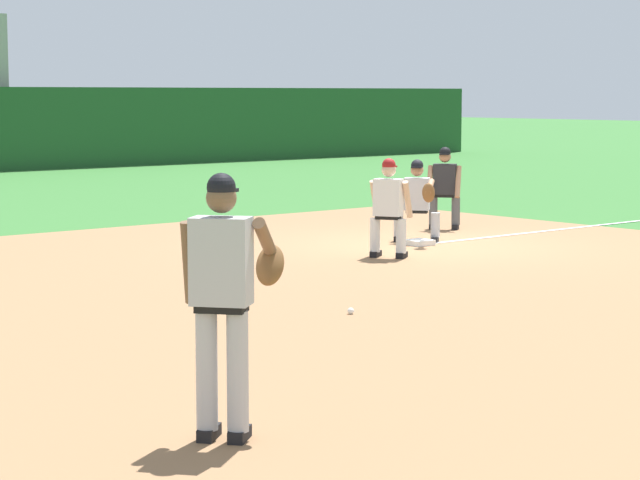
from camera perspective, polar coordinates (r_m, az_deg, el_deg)
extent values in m
plane|color=#336B2D|center=(19.82, 4.54, -0.25)|extent=(160.00, 160.00, 0.00)
cube|color=#936B47|center=(14.21, 1.81, -2.97)|extent=(18.00, 18.00, 0.01)
cube|color=white|center=(19.81, 4.54, -0.12)|extent=(0.38, 0.38, 0.09)
sphere|color=white|center=(13.59, 1.41, -3.27)|extent=(0.07, 0.07, 0.07)
cube|color=black|center=(8.80, -5.09, -8.77)|extent=(0.27, 0.25, 0.09)
cylinder|color=#B2B2B7|center=(8.66, -5.20, -5.94)|extent=(0.15, 0.15, 0.84)
cube|color=black|center=(8.75, -3.69, -8.87)|extent=(0.27, 0.25, 0.09)
cylinder|color=#B2B2B7|center=(8.60, -3.79, -6.01)|extent=(0.15, 0.15, 0.84)
cube|color=black|center=(8.54, -4.52, -3.10)|extent=(0.37, 0.39, 0.06)
cube|color=#B2B2B7|center=(8.49, -4.54, -0.97)|extent=(0.44, 0.46, 0.60)
sphere|color=brown|center=(8.46, -4.53, 1.94)|extent=(0.21, 0.21, 0.21)
sphere|color=black|center=(8.46, -4.54, 2.41)|extent=(0.20, 0.20, 0.20)
cube|color=black|center=(8.55, -4.37, 2.29)|extent=(0.19, 0.20, 0.02)
cylinder|color=brown|center=(8.64, -6.00, -1.02)|extent=(0.20, 0.19, 0.59)
cylinder|color=brown|center=(8.70, -2.43, -0.14)|extent=(0.47, 0.40, 0.41)
ellipsoid|color=brown|center=(8.80, -2.30, -1.16)|extent=(0.36, 0.34, 0.34)
cube|color=black|center=(20.22, 5.27, 0.02)|extent=(0.27, 0.25, 0.09)
cylinder|color=#B2B2B7|center=(20.24, 5.29, 0.69)|extent=(0.15, 0.15, 0.40)
cube|color=black|center=(20.29, 3.58, 0.05)|extent=(0.27, 0.25, 0.09)
cylinder|color=#B2B2B7|center=(20.30, 3.60, 0.72)|extent=(0.15, 0.15, 0.40)
cube|color=black|center=(20.25, 4.45, 1.33)|extent=(0.37, 0.39, 0.06)
cube|color=#B2B2B7|center=(20.22, 4.46, 2.12)|extent=(0.44, 0.46, 0.52)
sphere|color=#9E7051|center=(20.17, 4.46, 3.22)|extent=(0.21, 0.21, 0.21)
sphere|color=black|center=(20.17, 4.46, 3.41)|extent=(0.20, 0.20, 0.20)
cube|color=black|center=(20.08, 4.43, 3.33)|extent=(0.19, 0.20, 0.02)
cylinder|color=#9E7051|center=(19.77, 5.05, 2.43)|extent=(0.51, 0.44, 0.24)
cylinder|color=#9E7051|center=(20.16, 3.72, 1.94)|extent=(0.24, 0.22, 0.58)
ellipsoid|color=brown|center=(19.57, 4.98, 2.16)|extent=(0.30, 0.29, 0.35)
cube|color=black|center=(18.36, 2.56, -0.64)|extent=(0.28, 0.22, 0.09)
cylinder|color=white|center=(18.29, 2.53, 0.23)|extent=(0.15, 0.15, 0.50)
cube|color=black|center=(18.24, 3.76, -0.70)|extent=(0.28, 0.22, 0.09)
cylinder|color=white|center=(18.17, 3.73, 0.18)|extent=(0.15, 0.15, 0.50)
cube|color=black|center=(18.20, 3.13, 1.05)|extent=(0.34, 0.39, 0.06)
cube|color=white|center=(18.17, 3.14, 1.96)|extent=(0.40, 0.47, 0.54)
sphere|color=#DBB28E|center=(18.16, 3.16, 3.22)|extent=(0.21, 0.21, 0.21)
sphere|color=maroon|center=(18.16, 3.17, 3.44)|extent=(0.20, 0.20, 0.20)
cube|color=maroon|center=(18.25, 3.25, 3.38)|extent=(0.18, 0.20, 0.02)
cylinder|color=#DBB28E|center=(18.39, 2.53, 1.92)|extent=(0.33, 0.24, 0.56)
cylinder|color=#DBB28E|center=(18.24, 4.02, 1.87)|extent=(0.33, 0.24, 0.56)
cube|color=black|center=(22.16, 6.21, 0.59)|extent=(0.27, 0.25, 0.09)
cylinder|color=#515154|center=(22.17, 6.23, 1.33)|extent=(0.15, 0.15, 0.50)
cube|color=black|center=(22.20, 5.18, 0.61)|extent=(0.27, 0.25, 0.09)
cylinder|color=#515154|center=(22.21, 5.20, 1.35)|extent=(0.15, 0.15, 0.50)
cube|color=black|center=(22.16, 5.72, 2.04)|extent=(0.37, 0.39, 0.06)
cube|color=#232326|center=(22.14, 5.73, 2.79)|extent=(0.43, 0.46, 0.54)
sphere|color=#9E7051|center=(22.10, 5.73, 3.82)|extent=(0.21, 0.21, 0.21)
sphere|color=black|center=(22.10, 5.74, 4.00)|extent=(0.20, 0.20, 0.20)
cube|color=black|center=(22.01, 5.71, 3.92)|extent=(0.19, 0.20, 0.02)
cylinder|color=#9E7051|center=(21.97, 6.33, 2.66)|extent=(0.31, 0.27, 0.56)
cylinder|color=#9E7051|center=(22.03, 5.04, 2.69)|extent=(0.31, 0.27, 0.56)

